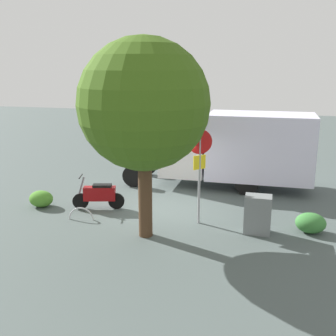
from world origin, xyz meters
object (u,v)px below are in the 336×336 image
object	(u,v)px
stop_sign	(200,162)
bike_rack_hoop	(81,220)
box_truck_near	(237,148)
motorcycle	(99,195)
street_tree	(144,105)
utility_cabinet	(258,214)

from	to	relation	value
stop_sign	bike_rack_hoop	bearing A→B (deg)	10.63
box_truck_near	stop_sign	size ratio (longest dim) A/B	2.50
motorcycle	street_tree	world-z (taller)	street_tree
motorcycle	utility_cabinet	distance (m)	5.48
box_truck_near	street_tree	world-z (taller)	street_tree
motorcycle	street_tree	size ratio (longest dim) A/B	0.31
street_tree	bike_rack_hoop	bearing A→B (deg)	-15.18
bike_rack_hoop	street_tree	bearing A→B (deg)	164.82
box_truck_near	motorcycle	distance (m)	5.93
street_tree	bike_rack_hoop	world-z (taller)	street_tree
motorcycle	bike_rack_hoop	distance (m)	1.24
utility_cabinet	bike_rack_hoop	xyz separation A→B (m)	(5.59, 0.40, -0.58)
utility_cabinet	bike_rack_hoop	distance (m)	5.63
box_truck_near	stop_sign	bearing A→B (deg)	79.51
motorcycle	stop_sign	xyz separation A→B (m)	(-3.59, 0.41, 1.49)
box_truck_near	stop_sign	distance (m)	4.38
street_tree	utility_cabinet	bearing A→B (deg)	-161.65
motorcycle	bike_rack_hoop	bearing A→B (deg)	66.65
box_truck_near	bike_rack_hoop	distance (m)	6.92
box_truck_near	utility_cabinet	bearing A→B (deg)	102.72
box_truck_near	motorcycle	xyz separation A→B (m)	(4.33, 3.89, -1.14)
stop_sign	street_tree	xyz separation A→B (m)	(1.33, 1.36, 1.83)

